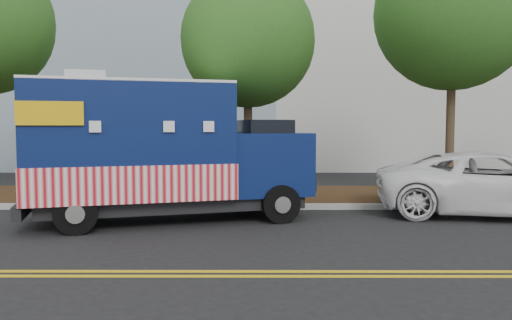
{
  "coord_description": "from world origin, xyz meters",
  "views": [
    {
      "loc": [
        1.11,
        -12.14,
        2.3
      ],
      "look_at": [
        1.07,
        0.6,
        1.41
      ],
      "focal_mm": 35.0,
      "sensor_mm": 36.0,
      "label": 1
    }
  ],
  "objects": [
    {
      "name": "curb",
      "position": [
        0.0,
        1.4,
        0.07
      ],
      "size": [
        120.0,
        0.18,
        0.15
      ],
      "primitive_type": "cube",
      "color": "#9E9E99",
      "rests_on": "ground"
    },
    {
      "name": "centerline_near",
      "position": [
        0.0,
        -4.45,
        0.01
      ],
      "size": [
        120.0,
        0.1,
        0.01
      ],
      "primitive_type": "cube",
      "color": "gold",
      "rests_on": "ground"
    },
    {
      "name": "ground",
      "position": [
        0.0,
        0.0,
        0.0
      ],
      "size": [
        120.0,
        120.0,
        0.0
      ],
      "primitive_type": "plane",
      "color": "black",
      "rests_on": "ground"
    },
    {
      "name": "tree_c",
      "position": [
        7.01,
        3.15,
        5.7
      ],
      "size": [
        4.71,
        4.71,
        8.06
      ],
      "color": "#38281C",
      "rests_on": "ground"
    },
    {
      "name": "food_truck",
      "position": [
        -1.32,
        -0.21,
        1.6
      ],
      "size": [
        7.09,
        4.16,
        3.53
      ],
      "rotation": [
        0.0,
        0.0,
        0.28
      ],
      "color": "black",
      "rests_on": "ground"
    },
    {
      "name": "mulch_strip",
      "position": [
        0.0,
        3.5,
        0.07
      ],
      "size": [
        120.0,
        4.0,
        0.15
      ],
      "primitive_type": "cube",
      "color": "black",
      "rests_on": "ground"
    },
    {
      "name": "white_car",
      "position": [
        7.15,
        0.5,
        0.81
      ],
      "size": [
        6.23,
        3.74,
        1.62
      ],
      "primitive_type": "imported",
      "rotation": [
        0.0,
        0.0,
        1.38
      ],
      "color": "white",
      "rests_on": "ground"
    },
    {
      "name": "centerline_far",
      "position": [
        0.0,
        -4.7,
        0.01
      ],
      "size": [
        120.0,
        0.1,
        0.01
      ],
      "primitive_type": "cube",
      "color": "gold",
      "rests_on": "ground"
    },
    {
      "name": "tree_b",
      "position": [
        0.82,
        2.98,
        4.83
      ],
      "size": [
        4.03,
        4.03,
        6.85
      ],
      "color": "#38281C",
      "rests_on": "ground"
    },
    {
      "name": "sign_post",
      "position": [
        -2.96,
        1.55,
        1.2
      ],
      "size": [
        0.06,
        0.06,
        2.4
      ],
      "primitive_type": "cube",
      "color": "#473828",
      "rests_on": "ground"
    }
  ]
}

